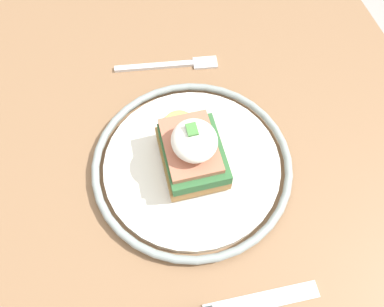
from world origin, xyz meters
name	(u,v)px	position (x,y,z in m)	size (l,w,h in m)	color
ground_plane	(190,285)	(0.00, 0.00, 0.00)	(6.00, 6.00, 0.00)	#9E9993
dining_table	(188,220)	(0.00, 0.00, 0.60)	(0.84, 0.74, 0.73)	#846042
plate	(192,164)	(-0.03, 0.01, 0.74)	(0.26, 0.26, 0.02)	silver
sandwich	(193,151)	(-0.02, 0.01, 0.77)	(0.13, 0.07, 0.08)	#9E703D
fork	(171,65)	(-0.20, 0.02, 0.73)	(0.04, 0.16, 0.00)	silver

